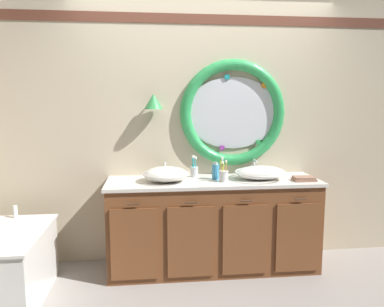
# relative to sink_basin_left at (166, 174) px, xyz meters

# --- Properties ---
(ground_plane) EXTENTS (14.00, 14.00, 0.00)m
(ground_plane) POSITION_rel_sink_basin_left_xyz_m (0.39, -0.25, -0.91)
(ground_plane) COLOR gray
(back_wall_assembly) EXTENTS (6.40, 0.26, 2.60)m
(back_wall_assembly) POSITION_rel_sink_basin_left_xyz_m (0.41, 0.34, 0.40)
(back_wall_assembly) COLOR beige
(back_wall_assembly) RESTS_ON ground_plane
(vanity_counter) EXTENTS (1.95, 0.59, 0.85)m
(vanity_counter) POSITION_rel_sink_basin_left_xyz_m (0.43, 0.03, -0.49)
(vanity_counter) COLOR brown
(vanity_counter) RESTS_ON ground_plane
(sink_basin_left) EXTENTS (0.42, 0.42, 0.13)m
(sink_basin_left) POSITION_rel_sink_basin_left_xyz_m (0.00, 0.00, 0.00)
(sink_basin_left) COLOR white
(sink_basin_left) RESTS_ON vanity_counter
(sink_basin_right) EXTENTS (0.47, 0.47, 0.13)m
(sink_basin_right) POSITION_rel_sink_basin_left_xyz_m (0.87, 0.00, -0.00)
(sink_basin_right) COLOR white
(sink_basin_right) RESTS_ON vanity_counter
(faucet_set_left) EXTENTS (0.22, 0.12, 0.14)m
(faucet_set_left) POSITION_rel_sink_basin_left_xyz_m (0.00, 0.22, -0.01)
(faucet_set_left) COLOR silver
(faucet_set_left) RESTS_ON vanity_counter
(faucet_set_right) EXTENTS (0.20, 0.13, 0.15)m
(faucet_set_right) POSITION_rel_sink_basin_left_xyz_m (0.87, 0.22, -0.01)
(faucet_set_right) COLOR silver
(faucet_set_right) RESTS_ON vanity_counter
(toothbrush_holder_left) EXTENTS (0.08, 0.08, 0.21)m
(toothbrush_holder_left) POSITION_rel_sink_basin_left_xyz_m (0.28, 0.18, -0.01)
(toothbrush_holder_left) COLOR silver
(toothbrush_holder_left) RESTS_ON vanity_counter
(toothbrush_holder_right) EXTENTS (0.09, 0.09, 0.22)m
(toothbrush_holder_right) POSITION_rel_sink_basin_left_xyz_m (0.51, -0.06, -0.01)
(toothbrush_holder_right) COLOR silver
(toothbrush_holder_right) RESTS_ON vanity_counter
(soap_dispenser) EXTENTS (0.07, 0.07, 0.17)m
(soap_dispenser) POSITION_rel_sink_basin_left_xyz_m (0.46, 0.05, 0.01)
(soap_dispenser) COLOR #388EBC
(soap_dispenser) RESTS_ON vanity_counter
(folded_hand_towel) EXTENTS (0.20, 0.13, 0.04)m
(folded_hand_towel) POSITION_rel_sink_basin_left_xyz_m (1.24, -0.11, -0.05)
(folded_hand_towel) COLOR #936B56
(folded_hand_towel) RESTS_ON vanity_counter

